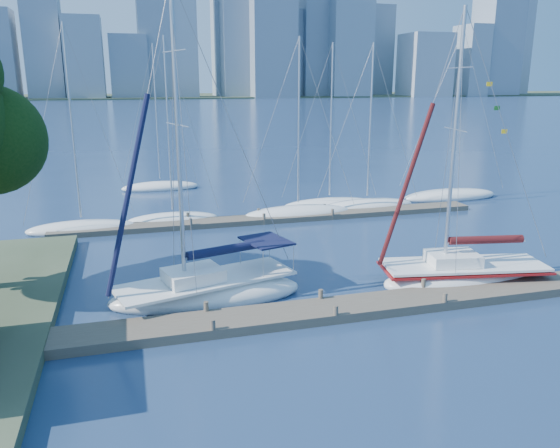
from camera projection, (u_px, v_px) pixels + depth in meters
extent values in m
plane|color=navy|center=(328.00, 315.00, 23.04)|extent=(700.00, 700.00, 0.00)
cube|color=brown|center=(328.00, 311.00, 22.99)|extent=(26.00, 2.00, 0.40)
cube|color=brown|center=(275.00, 218.00, 38.41)|extent=(30.00, 1.80, 0.36)
cube|color=#38472D|center=(138.00, 97.00, 321.07)|extent=(800.00, 100.00, 1.50)
ellipsoid|color=white|center=(207.00, 295.00, 24.55)|extent=(9.06, 5.01, 1.51)
cube|color=white|center=(206.00, 280.00, 24.37)|extent=(8.39, 4.63, 0.12)
cube|color=white|center=(193.00, 275.00, 23.98)|extent=(2.82, 2.41, 0.55)
cylinder|color=silver|center=(178.00, 140.00, 22.27)|extent=(0.18, 0.18, 12.44)
cylinder|color=silver|center=(226.00, 252.00, 24.59)|extent=(3.96, 1.18, 0.10)
cylinder|color=black|center=(226.00, 250.00, 24.56)|extent=(3.73, 1.39, 0.40)
cube|color=black|center=(266.00, 241.00, 25.57)|extent=(2.39, 2.80, 0.08)
ellipsoid|color=white|center=(463.00, 278.00, 26.66)|extent=(8.74, 4.13, 1.47)
cube|color=white|center=(464.00, 265.00, 26.49)|extent=(8.09, 3.81, 0.12)
cube|color=white|center=(453.00, 258.00, 26.34)|extent=(2.63, 2.16, 0.54)
cylinder|color=silver|center=(454.00, 142.00, 24.88)|extent=(0.18, 0.18, 11.74)
cylinder|color=silver|center=(486.00, 242.00, 26.29)|extent=(3.94, 0.77, 0.10)
cylinder|color=#3E0D12|center=(486.00, 240.00, 26.27)|extent=(3.67, 1.01, 0.39)
cube|color=maroon|center=(463.00, 268.00, 26.53)|extent=(8.29, 3.95, 0.10)
ellipsoid|color=white|center=(82.00, 229.00, 35.68)|extent=(7.29, 4.09, 1.08)
cylinder|color=silver|center=(72.00, 124.00, 33.94)|extent=(0.12, 0.12, 12.01)
ellipsoid|color=white|center=(173.00, 220.00, 37.97)|extent=(6.43, 2.31, 1.04)
cylinder|color=silver|center=(168.00, 126.00, 36.31)|extent=(0.11, 0.11, 11.46)
ellipsoid|color=white|center=(298.00, 214.00, 39.55)|extent=(8.38, 4.90, 1.24)
cylinder|color=silver|center=(299.00, 122.00, 37.87)|extent=(0.14, 0.14, 11.33)
ellipsoid|color=white|center=(329.00, 205.00, 42.57)|extent=(7.70, 3.24, 1.05)
cylinder|color=silver|center=(331.00, 121.00, 40.93)|extent=(0.11, 0.11, 11.30)
ellipsoid|color=white|center=(367.00, 206.00, 41.89)|extent=(7.97, 4.11, 1.17)
cylinder|color=silver|center=(370.00, 122.00, 40.24)|extent=(0.13, 0.13, 11.15)
ellipsoid|color=white|center=(450.00, 196.00, 45.53)|extent=(8.73, 5.32, 1.24)
cylinder|color=silver|center=(457.00, 110.00, 43.71)|extent=(0.14, 0.14, 12.38)
ellipsoid|color=white|center=(161.00, 187.00, 49.44)|extent=(7.17, 4.69, 1.10)
cylinder|color=silver|center=(156.00, 113.00, 47.74)|extent=(0.12, 0.12, 11.64)
cube|color=gray|center=(45.00, 57.00, 293.33)|extent=(15.19, 17.61, 43.63)
cube|color=gray|center=(84.00, 58.00, 276.50)|extent=(18.46, 19.81, 40.48)
cube|color=slate|center=(129.00, 67.00, 284.83)|extent=(19.08, 16.86, 32.22)
cube|color=gray|center=(176.00, 12.00, 286.87)|extent=(20.26, 14.99, 88.40)
cube|color=gray|center=(228.00, 25.00, 310.04)|extent=(17.41, 17.46, 79.81)
cube|color=slate|center=(272.00, 23.00, 290.79)|extent=(23.59, 18.95, 78.45)
cube|color=gray|center=(299.00, 54.00, 315.11)|extent=(14.00, 17.11, 47.73)
cube|color=gray|center=(349.00, 48.00, 306.59)|extent=(23.06, 18.80, 53.66)
cube|color=slate|center=(377.00, 51.00, 342.51)|extent=(15.77, 17.52, 53.98)
cube|color=gray|center=(425.00, 65.00, 320.78)|extent=(25.12, 23.94, 35.73)
cube|color=gray|center=(470.00, 61.00, 328.07)|extent=(13.60, 21.38, 41.16)
cube|color=slate|center=(499.00, 16.00, 329.35)|extent=(22.15, 23.60, 93.66)
cube|color=gray|center=(514.00, 42.00, 357.76)|extent=(16.40, 17.08, 68.01)
cube|color=slate|center=(154.00, 15.00, 284.87)|extent=(17.35, 18.00, 84.87)
cube|color=slate|center=(238.00, 5.00, 294.92)|extent=(19.37, 18.00, 97.43)
cube|color=slate|center=(316.00, 25.00, 308.86)|extent=(17.96, 18.00, 79.68)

